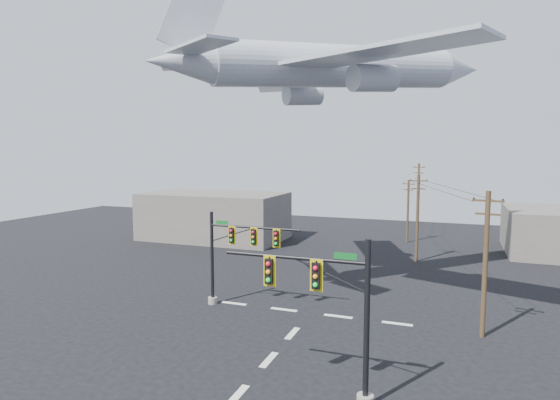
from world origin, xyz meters
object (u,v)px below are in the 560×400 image
at_px(signal_mast_near, 334,315).
at_px(utility_pole_b, 418,217).
at_px(airliner, 338,67).
at_px(utility_pole_a, 485,262).
at_px(utility_pole_c, 408,210).
at_px(signal_mast_far, 233,254).
at_px(utility_pole_d, 418,192).

xyz_separation_m(signal_mast_near, utility_pole_b, (1.53, 29.77, 0.63)).
bearing_deg(airliner, utility_pole_a, -72.30).
bearing_deg(airliner, utility_pole_c, 36.49).
bearing_deg(signal_mast_far, signal_mast_near, -45.70).
bearing_deg(utility_pole_d, utility_pole_b, -62.02).
bearing_deg(utility_pole_c, utility_pole_a, -54.41).
bearing_deg(airliner, signal_mast_far, 175.71).
distance_m(signal_mast_far, utility_pole_a, 16.89).
distance_m(utility_pole_a, utility_pole_c, 30.34).
height_order(utility_pole_a, utility_pole_c, utility_pole_a).
distance_m(signal_mast_far, utility_pole_b, 22.66).
distance_m(utility_pole_c, airliner, 27.94).
distance_m(signal_mast_far, utility_pole_d, 48.48).
xyz_separation_m(signal_mast_near, utility_pole_c, (-0.32, 39.97, 0.05)).
bearing_deg(signal_mast_near, utility_pole_c, 90.46).
bearing_deg(utility_pole_a, signal_mast_far, -166.79).
relative_size(utility_pole_b, airliner, 0.37).
relative_size(signal_mast_near, utility_pole_d, 0.80).
height_order(utility_pole_b, airliner, airliner).
relative_size(signal_mast_far, airliner, 0.30).
bearing_deg(signal_mast_near, utility_pole_b, 87.06).
xyz_separation_m(utility_pole_a, utility_pole_b, (-5.30, 19.27, -0.02)).
distance_m(signal_mast_far, utility_pole_c, 31.23).
distance_m(signal_mast_far, airliner, 16.16).
distance_m(utility_pole_b, airliner, 19.81).
relative_size(utility_pole_a, utility_pole_b, 1.00).
bearing_deg(utility_pole_c, airliner, -76.07).
bearing_deg(utility_pole_d, signal_mast_near, -65.48).
distance_m(utility_pole_a, airliner, 17.61).
bearing_deg(utility_pole_c, signal_mast_far, -86.19).
distance_m(signal_mast_near, signal_mast_far, 14.39).
relative_size(signal_mast_far, utility_pole_d, 0.76).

